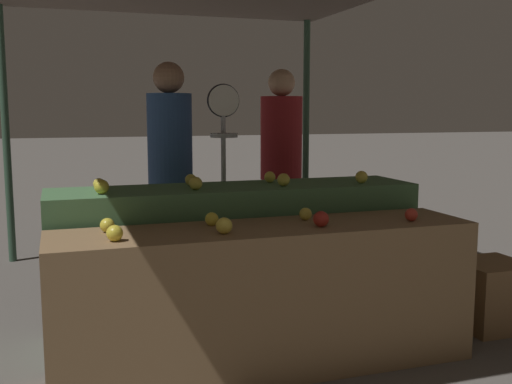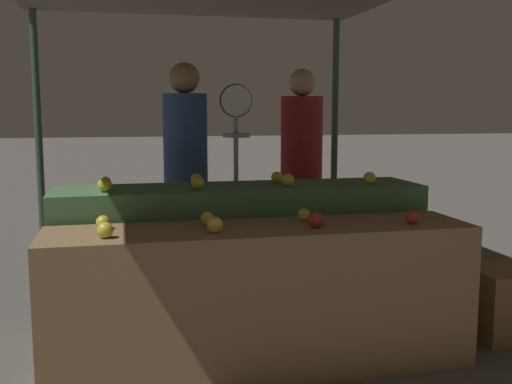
% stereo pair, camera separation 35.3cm
% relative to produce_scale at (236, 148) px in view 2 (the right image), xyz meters
% --- Properties ---
extents(ground_plane, '(60.00, 60.00, 0.00)m').
position_rel_produce_scale_xyz_m(ground_plane, '(-0.09, -1.22, -1.16)').
color(ground_plane, '#59544F').
extents(display_counter_front, '(2.34, 0.55, 0.81)m').
position_rel_produce_scale_xyz_m(display_counter_front, '(-0.09, -1.22, -0.76)').
color(display_counter_front, olive).
rests_on(display_counter_front, ground_plane).
extents(display_counter_back, '(2.34, 0.55, 0.96)m').
position_rel_produce_scale_xyz_m(display_counter_back, '(-0.09, -0.62, -0.68)').
color(display_counter_back, '#4C7A4C').
rests_on(display_counter_back, ground_plane).
extents(apple_front_0, '(0.08, 0.08, 0.08)m').
position_rel_produce_scale_xyz_m(apple_front_0, '(-0.92, -1.34, -0.32)').
color(apple_front_0, gold).
rests_on(apple_front_0, display_counter_front).
extents(apple_front_1, '(0.09, 0.09, 0.09)m').
position_rel_produce_scale_xyz_m(apple_front_1, '(-0.37, -1.33, -0.31)').
color(apple_front_1, yellow).
rests_on(apple_front_1, display_counter_front).
extents(apple_front_2, '(0.09, 0.09, 0.09)m').
position_rel_produce_scale_xyz_m(apple_front_2, '(0.18, -1.32, -0.31)').
color(apple_front_2, '#AD281E').
rests_on(apple_front_2, display_counter_front).
extents(apple_front_3, '(0.07, 0.07, 0.07)m').
position_rel_produce_scale_xyz_m(apple_front_3, '(0.75, -1.33, -0.32)').
color(apple_front_3, red).
rests_on(apple_front_3, display_counter_front).
extents(apple_front_4, '(0.08, 0.08, 0.08)m').
position_rel_produce_scale_xyz_m(apple_front_4, '(-0.93, -1.10, -0.32)').
color(apple_front_4, gold).
rests_on(apple_front_4, display_counter_front).
extents(apple_front_5, '(0.08, 0.08, 0.08)m').
position_rel_produce_scale_xyz_m(apple_front_5, '(-0.37, -1.10, -0.32)').
color(apple_front_5, gold).
rests_on(apple_front_5, display_counter_front).
extents(apple_front_6, '(0.07, 0.07, 0.07)m').
position_rel_produce_scale_xyz_m(apple_front_6, '(0.18, -1.11, -0.32)').
color(apple_front_6, gold).
rests_on(apple_front_6, display_counter_front).
extents(apple_back_0, '(0.09, 0.09, 0.09)m').
position_rel_produce_scale_xyz_m(apple_back_0, '(-0.93, -0.73, -0.16)').
color(apple_back_0, gold).
rests_on(apple_back_0, display_counter_back).
extents(apple_back_1, '(0.08, 0.08, 0.08)m').
position_rel_produce_scale_xyz_m(apple_back_1, '(-0.38, -0.72, -0.16)').
color(apple_back_1, gold).
rests_on(apple_back_1, display_counter_back).
extents(apple_back_2, '(0.08, 0.08, 0.08)m').
position_rel_produce_scale_xyz_m(apple_back_2, '(0.20, -0.72, -0.16)').
color(apple_back_2, gold).
rests_on(apple_back_2, display_counter_back).
extents(apple_back_3, '(0.08, 0.08, 0.08)m').
position_rel_produce_scale_xyz_m(apple_back_3, '(0.74, -0.73, -0.16)').
color(apple_back_3, yellow).
rests_on(apple_back_3, display_counter_back).
extents(apple_back_4, '(0.07, 0.07, 0.07)m').
position_rel_produce_scale_xyz_m(apple_back_4, '(-0.93, -0.52, -0.17)').
color(apple_back_4, yellow).
rests_on(apple_back_4, display_counter_back).
extents(apple_back_5, '(0.08, 0.08, 0.08)m').
position_rel_produce_scale_xyz_m(apple_back_5, '(-0.36, -0.51, -0.17)').
color(apple_back_5, gold).
rests_on(apple_back_5, display_counter_back).
extents(apple_back_6, '(0.07, 0.07, 0.07)m').
position_rel_produce_scale_xyz_m(apple_back_6, '(0.18, -0.51, -0.17)').
color(apple_back_6, yellow).
rests_on(apple_back_6, display_counter_back).
extents(produce_scale, '(0.24, 0.20, 1.63)m').
position_rel_produce_scale_xyz_m(produce_scale, '(0.00, 0.00, 0.00)').
color(produce_scale, '#99999E').
rests_on(produce_scale, ground_plane).
extents(person_vendor_at_scale, '(0.45, 0.45, 1.80)m').
position_rel_produce_scale_xyz_m(person_vendor_at_scale, '(-0.34, 0.31, -0.11)').
color(person_vendor_at_scale, '#2D2D38').
rests_on(person_vendor_at_scale, ground_plane).
extents(person_customer_left, '(0.43, 0.43, 1.79)m').
position_rel_produce_scale_xyz_m(person_customer_left, '(0.71, 0.69, -0.12)').
color(person_customer_left, '#2D2D38').
rests_on(person_customer_left, ground_plane).
extents(wooden_crate_side, '(0.44, 0.44, 0.44)m').
position_rel_produce_scale_xyz_m(wooden_crate_side, '(1.53, -1.08, -0.94)').
color(wooden_crate_side, olive).
rests_on(wooden_crate_side, ground_plane).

